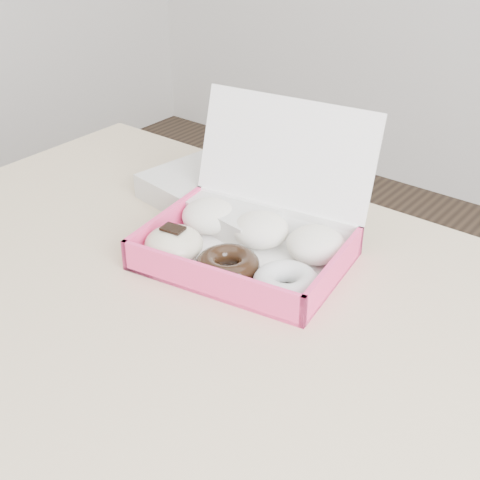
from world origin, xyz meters
The scene contains 3 objects.
table centered at (0.00, 0.00, 0.67)m, with size 1.20×0.80×0.75m.
donut_box centered at (-0.06, 0.15, 0.78)m, with size 0.31×0.29×0.19m.
newspapers centered at (-0.18, 0.26, 0.77)m, with size 0.25×0.20×0.04m, color silver.
Camera 1 is at (0.42, -0.49, 1.25)m, focal length 50.00 mm.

